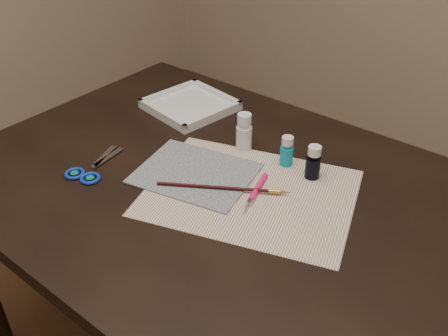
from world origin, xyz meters
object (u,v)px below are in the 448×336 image
Objects in this scene: paper at (250,192)px; scissors at (95,163)px; paint_bottle_navy at (313,162)px; paint_bottle_white at (244,132)px; palette_tray at (190,105)px; canvas at (195,173)px; paint_bottle_cyan at (287,151)px.

paper is 0.40m from scissors.
paper is at bearing -118.85° from paint_bottle_navy.
palette_tray is (-0.26, 0.08, -0.04)m from paint_bottle_white.
paint_bottle_cyan is (0.15, 0.17, 0.04)m from canvas.
scissors reaches higher than paper.
scissors is at bearing -158.46° from paper.
scissors is at bearing -151.21° from canvas.
canvas is 1.43× the size of scissors.
palette_tray is at bearing 162.69° from paint_bottle_white.
paper is 0.45m from palette_tray.
paint_bottle_navy reaches higher than scissors.
paint_bottle_navy reaches higher than canvas.
canvas is (-0.15, -0.02, 0.00)m from paper.
scissors reaches higher than canvas.
canvas is at bearing -130.37° from paint_bottle_cyan.
scissors is (-0.24, -0.29, -0.05)m from paint_bottle_white.
paint_bottle_cyan is (-0.00, 0.15, 0.04)m from paper.
palette_tray is (-0.24, 0.25, 0.01)m from canvas.
palette_tray reaches higher than canvas.
paint_bottle_navy reaches higher than paper.
canvas is 0.23m from paint_bottle_cyan.
paint_bottle_navy is at bearing -5.33° from paint_bottle_cyan.
paint_bottle_navy is at bearing 61.15° from paper.
paint_bottle_cyan reaches higher than palette_tray.
canvas is at bearing -96.49° from paint_bottle_white.
palette_tray is at bearing 168.74° from paint_bottle_cyan.
palette_tray is at bearing 149.70° from paper.
paint_bottle_navy is at bearing 36.32° from canvas.
paper is at bearing -89.98° from paint_bottle_cyan.
paint_bottle_cyan is at bearing 90.02° from paper.
paint_bottle_cyan is 0.42× the size of scissors.
canvas is 0.26m from scissors.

